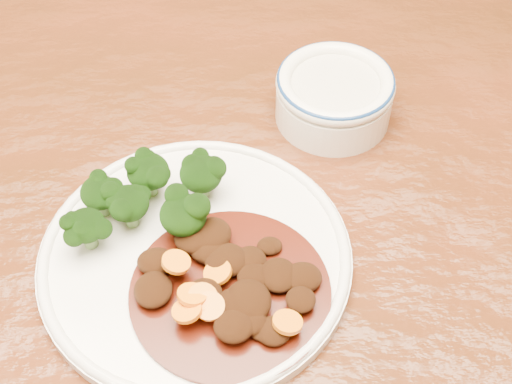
{
  "coord_description": "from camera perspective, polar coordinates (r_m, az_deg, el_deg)",
  "views": [
    {
      "loc": [
        0.04,
        -0.43,
        1.26
      ],
      "look_at": [
        0.05,
        -0.02,
        0.77
      ],
      "focal_mm": 50.0,
      "sensor_mm": 36.0,
      "label": 1
    }
  ],
  "objects": [
    {
      "name": "dining_table",
      "position": [
        0.73,
        -4.15,
        -4.12
      ],
      "size": [
        1.52,
        0.93,
        0.75
      ],
      "rotation": [
        0.0,
        0.0,
        0.02
      ],
      "color": "#57220F",
      "rests_on": "ground"
    },
    {
      "name": "dinner_plate",
      "position": [
        0.62,
        -4.88,
        -5.18
      ],
      "size": [
        0.27,
        0.27,
        0.02
      ],
      "rotation": [
        0.0,
        0.0,
        0.11
      ],
      "color": "white",
      "rests_on": "dining_table"
    },
    {
      "name": "broccoli_florets",
      "position": [
        0.62,
        -8.57,
        -0.32
      ],
      "size": [
        0.13,
        0.09,
        0.05
      ],
      "color": "#628D49",
      "rests_on": "dinner_plate"
    },
    {
      "name": "mince_stew",
      "position": [
        0.58,
        -2.07,
        -7.32
      ],
      "size": [
        0.17,
        0.17,
        0.03
      ],
      "color": "#3F1006",
      "rests_on": "dinner_plate"
    },
    {
      "name": "dip_bowl",
      "position": [
        0.72,
        6.28,
        7.75
      ],
      "size": [
        0.12,
        0.12,
        0.05
      ],
      "rotation": [
        0.0,
        0.0,
        0.2
      ],
      "color": "white",
      "rests_on": "dining_table"
    }
  ]
}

